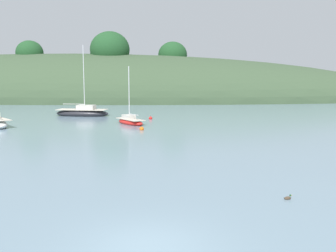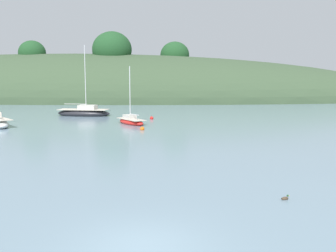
# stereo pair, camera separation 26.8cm
# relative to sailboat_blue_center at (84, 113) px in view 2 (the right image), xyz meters

# --- Properties ---
(ground_plane) EXTENTS (400.00, 400.00, 0.00)m
(ground_plane) POSITION_rel_sailboat_blue_center_xyz_m (11.92, -39.10, -0.42)
(ground_plane) COLOR slate
(far_shoreline_hill) EXTENTS (150.00, 36.00, 24.46)m
(far_shoreline_hill) POSITION_rel_sailboat_blue_center_xyz_m (-13.04, 35.78, -0.31)
(far_shoreline_hill) COLOR #384C33
(far_shoreline_hill) RESTS_ON ground
(sailboat_blue_center) EXTENTS (7.28, 3.08, 9.45)m
(sailboat_blue_center) POSITION_rel_sailboat_blue_center_xyz_m (0.00, 0.00, 0.00)
(sailboat_blue_center) COLOR #232328
(sailboat_blue_center) RESTS_ON ground
(sailboat_teal_outer) EXTENTS (3.98, 4.58, 6.47)m
(sailboat_teal_outer) POSITION_rel_sailboat_blue_center_xyz_m (7.40, -8.38, -0.12)
(sailboat_teal_outer) COLOR red
(sailboat_teal_outer) RESTS_ON ground
(mooring_buoy_outer) EXTENTS (0.44, 0.44, 0.54)m
(mooring_buoy_outer) POSITION_rel_sailboat_blue_center_xyz_m (9.14, -13.15, -0.30)
(mooring_buoy_outer) COLOR orange
(mooring_buoy_outer) RESTS_ON ground
(mooring_buoy_inner) EXTENTS (0.44, 0.44, 0.54)m
(mooring_buoy_inner) POSITION_rel_sailboat_blue_center_xyz_m (9.27, -3.73, -0.30)
(mooring_buoy_inner) COLOR red
(mooring_buoy_inner) RESTS_ON ground
(duck_trailing) EXTENTS (0.41, 0.31, 0.24)m
(duck_trailing) POSITION_rel_sailboat_blue_center_xyz_m (17.65, -34.27, -0.37)
(duck_trailing) COLOR #473828
(duck_trailing) RESTS_ON ground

